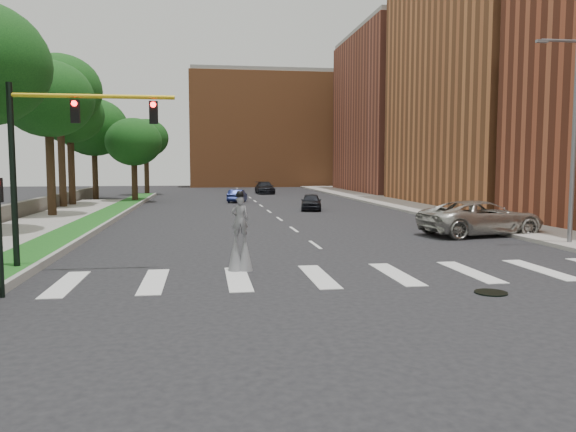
{
  "coord_description": "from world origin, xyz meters",
  "views": [
    {
      "loc": [
        -4.86,
        -16.34,
        3.58
      ],
      "look_at": [
        -1.85,
        3.82,
        1.7
      ],
      "focal_mm": 35.0,
      "sensor_mm": 36.0,
      "label": 1
    }
  ],
  "objects": [
    {
      "name": "ground_plane",
      "position": [
        0.0,
        0.0,
        0.0
      ],
      "size": [
        160.0,
        160.0,
        0.0
      ],
      "primitive_type": "plane",
      "color": "black",
      "rests_on": "ground"
    },
    {
      "name": "grass_median",
      "position": [
        -11.5,
        20.0,
        0.12
      ],
      "size": [
        2.0,
        60.0,
        0.25
      ],
      "primitive_type": "cube",
      "color": "#165018",
      "rests_on": "ground"
    },
    {
      "name": "median_curb",
      "position": [
        -10.45,
        20.0,
        0.14
      ],
      "size": [
        0.2,
        60.0,
        0.28
      ],
      "primitive_type": "cube",
      "color": "gray",
      "rests_on": "ground"
    },
    {
      "name": "sidewalk_right",
      "position": [
        12.5,
        25.0,
        0.09
      ],
      "size": [
        5.0,
        90.0,
        0.18
      ],
      "primitive_type": "cube",
      "color": "gray",
      "rests_on": "ground"
    },
    {
      "name": "stone_wall",
      "position": [
        -17.0,
        22.0,
        0.55
      ],
      "size": [
        0.5,
        56.0,
        1.1
      ],
      "primitive_type": "cube",
      "color": "#5A554D",
      "rests_on": "ground"
    },
    {
      "name": "manhole",
      "position": [
        3.0,
        -2.0,
        0.02
      ],
      "size": [
        0.9,
        0.9,
        0.04
      ],
      "primitive_type": "cylinder",
      "color": "black",
      "rests_on": "ground"
    },
    {
      "name": "building_mid",
      "position": [
        22.0,
        30.0,
        12.0
      ],
      "size": [
        16.0,
        22.0,
        24.0
      ],
      "primitive_type": "cube",
      "color": "#AD6336",
      "rests_on": "ground"
    },
    {
      "name": "building_far",
      "position": [
        22.0,
        54.0,
        10.0
      ],
      "size": [
        16.0,
        22.0,
        20.0
      ],
      "primitive_type": "cube",
      "color": "brown",
      "rests_on": "ground"
    },
    {
      "name": "building_backdrop",
      "position": [
        6.0,
        78.0,
        9.0
      ],
      "size": [
        26.0,
        14.0,
        18.0
      ],
      "primitive_type": "cube",
      "color": "#AD6336",
      "rests_on": "ground"
    },
    {
      "name": "streetlight",
      "position": [
        10.9,
        6.0,
        4.9
      ],
      "size": [
        2.05,
        0.2,
        9.0
      ],
      "color": "slate",
      "rests_on": "ground"
    },
    {
      "name": "traffic_signal",
      "position": [
        -9.78,
        3.0,
        4.15
      ],
      "size": [
        5.3,
        0.23,
        6.2
      ],
      "color": "black",
      "rests_on": "ground"
    },
    {
      "name": "stilt_performer",
      "position": [
        -3.7,
        2.32,
        1.01
      ],
      "size": [
        0.84,
        0.52,
        2.71
      ],
      "rotation": [
        0.0,
        0.0,
        3.13
      ],
      "color": "black",
      "rests_on": "ground"
    },
    {
      "name": "suv_crossing",
      "position": [
        9.0,
        10.15,
        0.88
      ],
      "size": [
        6.67,
        3.82,
        1.75
      ],
      "primitive_type": "imported",
      "rotation": [
        0.0,
        0.0,
        1.72
      ],
      "color": "#BBB9B1",
      "rests_on": "ground"
    },
    {
      "name": "car_near",
      "position": [
        3.4,
        26.66,
        0.65
      ],
      "size": [
        2.24,
        4.05,
        1.3
      ],
      "primitive_type": "imported",
      "rotation": [
        0.0,
        0.0,
        -0.19
      ],
      "color": "black",
      "rests_on": "ground"
    },
    {
      "name": "car_mid",
      "position": [
        -1.78,
        36.84,
        0.6
      ],
      "size": [
        2.16,
        3.84,
        1.2
      ],
      "primitive_type": "imported",
      "rotation": [
        0.0,
        0.0,
        2.88
      ],
      "color": "#151D4A",
      "rests_on": "ground"
    },
    {
      "name": "car_far",
      "position": [
        2.43,
        51.68,
        0.73
      ],
      "size": [
        2.18,
        5.09,
        1.46
      ],
      "primitive_type": "imported",
      "rotation": [
        0.0,
        0.0,
        0.03
      ],
      "color": "black",
      "rests_on": "ground"
    },
    {
      "name": "tree_3",
      "position": [
        -15.0,
        23.13,
        7.85
      ],
      "size": [
        5.96,
        5.96,
        10.44
      ],
      "color": "black",
      "rests_on": "ground"
    },
    {
      "name": "tree_4",
      "position": [
        -16.18,
        31.14,
        9.43
      ],
      "size": [
        6.65,
        6.65,
        12.32
      ],
      "color": "black",
      "rests_on": "ground"
    },
    {
      "name": "tree_5",
      "position": [
        -15.76,
        42.71,
        7.25
      ],
      "size": [
        6.77,
        6.77,
        10.16
      ],
      "color": "black",
      "rests_on": "ground"
    },
    {
      "name": "tree_6",
      "position": [
        -11.35,
        38.05,
        5.63
      ],
      "size": [
        5.23,
        5.23,
        7.9
      ],
      "color": "black",
      "rests_on": "ground"
    },
    {
      "name": "tree_7",
      "position": [
        -11.53,
        51.31,
        6.57
      ],
      "size": [
        5.23,
        5.23,
        8.85
      ],
      "color": "black",
      "rests_on": "ground"
    },
    {
      "name": "tree_8",
      "position": [
        -15.99,
        33.55,
        7.74
      ],
      "size": [
        5.7,
        5.7,
        10.22
      ],
      "color": "black",
      "rests_on": "ground"
    }
  ]
}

